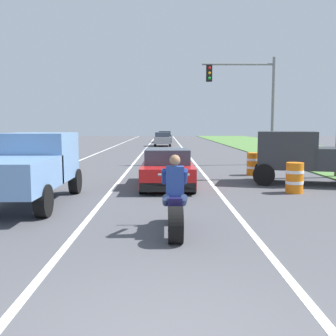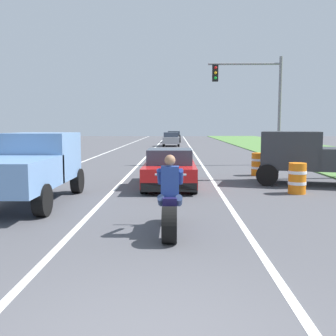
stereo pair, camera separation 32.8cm
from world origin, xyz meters
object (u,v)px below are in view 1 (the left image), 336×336
Objects in this scene: motorcycle_with_rider at (175,205)px; construction_barrel_mid at (253,164)px; pickup_truck_right_shoulder_dark_grey at (312,155)px; distant_car_further_ahead at (165,136)px; sports_car_red at (167,169)px; construction_barrel_nearest at (295,178)px; distant_car_far_ahead at (163,139)px; pickup_truck_left_lane_light_blue at (29,165)px; traffic_light_mast_near at (251,94)px.

motorcycle_with_rider reaches higher than construction_barrel_mid.
pickup_truck_right_shoulder_dark_grey reaches higher than distant_car_further_ahead.
sports_car_red is 38.75m from distant_car_further_ahead.
pickup_truck_right_shoulder_dark_grey reaches higher than construction_barrel_nearest.
sports_car_red is 5.52m from pickup_truck_right_shoulder_dark_grey.
sports_car_red is at bearing -89.37° from distant_car_far_ahead.
construction_barrel_nearest is 1.00× the size of construction_barrel_mid.
distant_car_further_ahead is at bearing 90.11° from sports_car_red.
pickup_truck_left_lane_light_blue is 10.08m from pickup_truck_right_shoulder_dark_grey.
sports_car_red is 0.90× the size of pickup_truck_left_lane_light_blue.
traffic_light_mast_near reaches higher than motorcycle_with_rider.
construction_barrel_nearest is at bearing -18.87° from sports_car_red.
construction_barrel_nearest is (4.05, 4.87, -0.09)m from motorcycle_with_rider.
construction_barrel_nearest is 4.67m from construction_barrel_mid.
construction_barrel_nearest is at bearing -83.98° from distant_car_further_ahead.
motorcycle_with_rider is 0.46× the size of pickup_truck_left_lane_light_blue.
traffic_light_mast_near is (-0.69, 7.49, 2.86)m from pickup_truck_right_shoulder_dark_grey.
distant_car_further_ahead is (-5.54, 38.15, -0.33)m from pickup_truck_right_shoulder_dark_grey.
pickup_truck_left_lane_light_blue reaches higher than distant_car_far_ahead.
sports_car_red is at bearing -89.89° from distant_car_further_ahead.
motorcycle_with_rider is at bearing -108.02° from traffic_light_mast_near.
motorcycle_with_rider is 10.23m from construction_barrel_mid.
sports_car_red is at bearing -120.61° from traffic_light_mast_near.
pickup_truck_left_lane_light_blue reaches higher than distant_car_further_ahead.
distant_car_further_ahead reaches higher than construction_barrel_mid.
traffic_light_mast_near reaches higher than construction_barrel_mid.
distant_car_far_ahead is at bearing 98.52° from construction_barrel_nearest.
motorcycle_with_rider is 0.55× the size of distant_car_far_ahead.
pickup_truck_right_shoulder_dark_grey is at bearing 6.18° from sports_car_red.
motorcycle_with_rider is 45.03m from distant_car_further_ahead.
pickup_truck_left_lane_light_blue is at bearing -158.05° from pickup_truck_right_shoulder_dark_grey.
distant_car_far_ahead is at bearing 99.39° from construction_barrel_mid.
distant_car_far_ahead is (-5.09, 20.33, -3.19)m from traffic_light_mast_near.
construction_barrel_nearest is at bearing -123.03° from pickup_truck_right_shoulder_dark_grey.
distant_car_further_ahead is (3.80, 41.92, -0.33)m from pickup_truck_left_lane_light_blue.
pickup_truck_left_lane_light_blue and pickup_truck_right_shoulder_dark_grey have the same top height.
pickup_truck_left_lane_light_blue is 14.48m from traffic_light_mast_near.
pickup_truck_right_shoulder_dark_grey is 5.14× the size of construction_barrel_mid.
pickup_truck_right_shoulder_dark_grey is at bearing 21.95° from pickup_truck_left_lane_light_blue.
pickup_truck_right_shoulder_dark_grey is at bearing -81.73° from distant_car_further_ahead.
motorcycle_with_rider reaches higher than distant_car_far_ahead.
sports_car_red is 0.72× the size of traffic_light_mast_near.
pickup_truck_right_shoulder_dark_grey is at bearing -58.60° from construction_barrel_mid.
traffic_light_mast_near reaches higher than sports_car_red.
sports_car_red is 0.84× the size of pickup_truck_right_shoulder_dark_grey.
pickup_truck_left_lane_light_blue is at bearing -140.35° from construction_barrel_mid.
motorcycle_with_rider is 15.48m from traffic_light_mast_near.
traffic_light_mast_near is 31.21m from distant_car_further_ahead.
distant_car_far_ahead is (-0.31, 28.41, 0.14)m from sports_car_red.
traffic_light_mast_near reaches higher than pickup_truck_right_shoulder_dark_grey.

